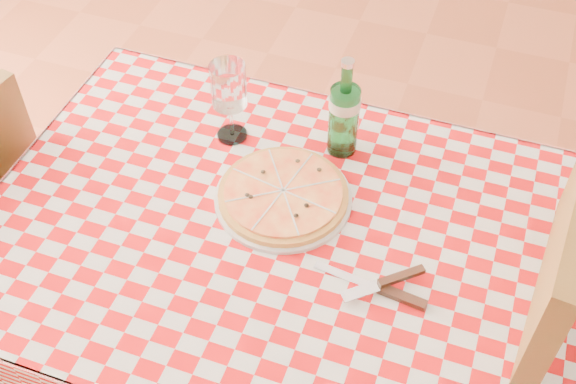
% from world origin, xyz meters
% --- Properties ---
extents(dining_table, '(1.20, 0.80, 0.75)m').
position_xyz_m(dining_table, '(0.00, 0.00, 0.66)').
color(dining_table, brown).
rests_on(dining_table, ground).
extents(tablecloth, '(1.30, 0.90, 0.01)m').
position_xyz_m(tablecloth, '(0.00, 0.00, 0.75)').
color(tablecloth, '#B10A0D').
rests_on(tablecloth, dining_table).
extents(pizza_plate, '(0.35, 0.35, 0.04)m').
position_xyz_m(pizza_plate, '(-0.04, 0.09, 0.78)').
color(pizza_plate, '#C88B42').
rests_on(pizza_plate, tablecloth).
extents(water_bottle, '(0.09, 0.09, 0.25)m').
position_xyz_m(water_bottle, '(0.03, 0.28, 0.88)').
color(water_bottle, '#1A6B2D').
rests_on(water_bottle, tablecloth).
extents(wine_glass, '(0.10, 0.10, 0.20)m').
position_xyz_m(wine_glass, '(-0.22, 0.24, 0.86)').
color(wine_glass, white).
rests_on(wine_glass, tablecloth).
extents(cutlery, '(0.31, 0.28, 0.03)m').
position_xyz_m(cutlery, '(0.21, -0.07, 0.77)').
color(cutlery, silver).
rests_on(cutlery, tablecloth).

